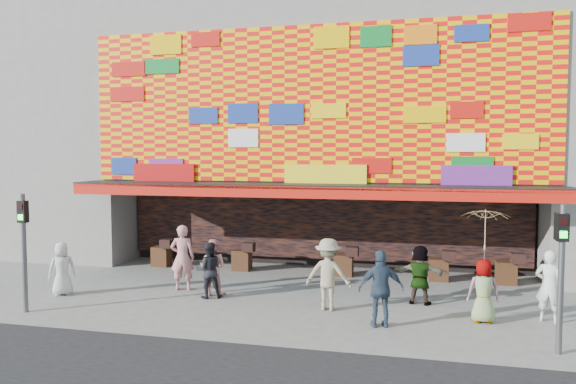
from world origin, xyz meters
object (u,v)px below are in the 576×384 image
object	(u,v)px
ped_e	(381,289)
ped_h	(549,286)
signal_right	(562,262)
ped_g	(484,291)
ped_a	(62,269)
ped_c	(208,270)
ped_b	(182,257)
ped_i	(213,267)
signal_left	(24,239)
ped_f	(420,275)
ped_d	(328,274)
parasol	(485,230)

from	to	relation	value
ped_e	ped_h	world-z (taller)	ped_e
signal_right	ped_g	bearing A→B (deg)	124.71
ped_a	ped_c	distance (m)	4.19
ped_b	ped_h	bearing A→B (deg)	160.53
ped_i	signal_left	bearing A→B (deg)	32.12
ped_i	ped_f	bearing A→B (deg)	-177.63
ped_b	ped_e	xyz separation A→B (m)	(5.92, -2.16, -0.07)
ped_i	ped_h	bearing A→B (deg)	174.93
ped_e	ped_h	size ratio (longest dim) A/B	1.04
ped_f	ped_g	size ratio (longest dim) A/B	1.05
signal_left	ped_f	distance (m)	10.22
ped_c	ped_i	size ratio (longest dim) A/B	0.97
signal_right	ped_i	size ratio (longest dim) A/B	1.87
ped_f	ped_i	bearing A→B (deg)	13.38
ped_f	ped_g	world-z (taller)	ped_f
signal_right	ped_e	bearing A→B (deg)	165.71
ped_e	ped_h	distance (m)	4.08
signal_right	ped_d	xyz separation A→B (m)	(-5.01, 2.03, -0.94)
ped_e	ped_f	bearing A→B (deg)	-126.00
parasol	ped_d	bearing A→B (deg)	176.92
ped_g	ped_e	bearing A→B (deg)	15.97
ped_d	ped_h	bearing A→B (deg)	-174.61
ped_a	ped_f	distance (m)	9.94
ped_h	ped_i	size ratio (longest dim) A/B	1.08
ped_i	parasol	distance (m)	7.35
ped_b	ped_c	xyz separation A→B (m)	(1.08, -0.66, -0.18)
signal_right	ped_i	xyz separation A→B (m)	(-8.43, 2.71, -1.06)
ped_b	ped_g	xyz separation A→B (m)	(8.25, -1.25, -0.20)
ped_h	signal_left	bearing A→B (deg)	33.03
ped_g	ped_i	bearing A→B (deg)	-12.41
signal_right	ped_f	xyz separation A→B (m)	(-2.74, 3.15, -1.07)
ped_e	ped_g	world-z (taller)	ped_e
ped_d	ped_g	world-z (taller)	ped_d
ped_d	ped_e	xyz separation A→B (m)	(1.42, -1.11, -0.03)
signal_left	ped_i	world-z (taller)	signal_left
signal_right	ped_i	bearing A→B (deg)	162.20
signal_right	ped_b	size ratio (longest dim) A/B	1.56
ped_f	parasol	xyz separation A→B (m)	(1.47, -1.33, 1.42)
signal_right	ped_h	bearing A→B (deg)	83.60
signal_left	ped_d	world-z (taller)	signal_left
ped_g	ped_f	bearing A→B (deg)	-47.45
signal_left	signal_right	world-z (taller)	same
parasol	ped_c	bearing A→B (deg)	175.30
ped_b	ped_f	size ratio (longest dim) A/B	1.21
signal_right	ped_a	world-z (taller)	signal_right
ped_a	ped_g	world-z (taller)	ped_g
ped_i	ped_g	bearing A→B (deg)	170.87
ped_c	signal_left	bearing A→B (deg)	8.09
ped_h	ped_i	distance (m)	8.69
ped_e	ped_f	xyz separation A→B (m)	(0.86, 2.24, -0.10)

